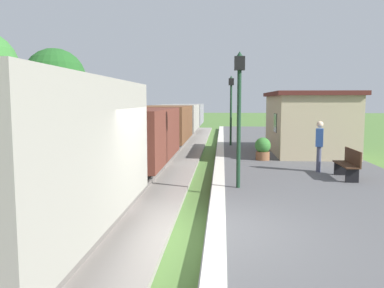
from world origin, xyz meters
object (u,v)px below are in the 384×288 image
Objects in this scene: potted_planter at (263,148)px; tree_field_left at (55,79)px; freight_train at (160,126)px; station_hut at (308,122)px; lamp_post_near at (239,95)px; bench_near_hut at (349,164)px; lamp_post_far at (231,98)px; person_waiting at (319,144)px.

tree_field_left is (-10.72, 5.12, 3.06)m from potted_planter.
station_hut is (6.80, 0.38, 0.19)m from freight_train.
potted_planter is 0.25× the size of lamp_post_near.
lamp_post_near reaches higher than potted_planter.
bench_near_hut is at bearing -41.03° from freight_train.
person_waiting is at bearing -70.30° from lamp_post_far.
freight_train is 7.75m from person_waiting.
freight_train is at bearing -136.96° from lamp_post_far.
lamp_post_near is at bearing -90.00° from lamp_post_far.
potted_planter is 5.79m from lamp_post_near.
potted_planter is (4.53, -2.14, -0.74)m from freight_train.
tree_field_left reaches higher than lamp_post_near.
lamp_post_near is at bearing -65.73° from freight_train.
person_waiting is 0.46× the size of lamp_post_far.
tree_field_left is (-9.53, 10.38, 0.98)m from lamp_post_near.
person_waiting is at bearing 117.70° from bench_near_hut.
tree_field_left is (-12.33, 7.68, 2.60)m from person_waiting.
tree_field_left is at bearing 154.48° from potted_planter.
freight_train is at bearing -23.01° from person_waiting.
tree_field_left reaches higher than lamp_post_far.
station_hut is 1.06× the size of tree_field_left.
lamp_post_far is (-3.46, 2.74, 1.15)m from station_hut.
lamp_post_near is 14.13m from tree_field_left.
station_hut is 13.41m from tree_field_left.
tree_field_left reaches higher than potted_planter.
lamp_post_far reaches higher than freight_train.
tree_field_left is (-12.95, 8.86, 3.06)m from bench_near_hut.
station_hut is 4.56m from lamp_post_far.
person_waiting reaches higher than potted_planter.
freight_train is 5.07m from potted_planter.
person_waiting is 1.87× the size of potted_planter.
lamp_post_near reaches higher than person_waiting.
station_hut is 3.87× the size of bench_near_hut.
potted_planter is at bearing -25.52° from tree_field_left.
potted_planter is 0.17× the size of tree_field_left.
tree_field_left is at bearing -179.11° from lamp_post_far.
station_hut is at bearing 47.99° from potted_planter.
tree_field_left is at bearing -17.46° from person_waiting.
tree_field_left is (-12.99, 2.60, 2.13)m from station_hut.
lamp_post_near is 10.53m from lamp_post_far.
station_hut is 6.33× the size of potted_planter.
station_hut is at bearing 89.67° from bench_near_hut.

